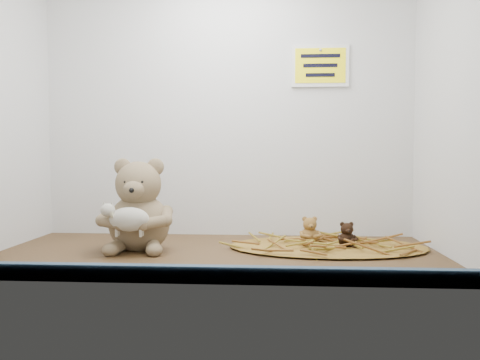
# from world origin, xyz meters

# --- Properties ---
(alcove_shell) EXTENTS (1.20, 0.60, 0.90)m
(alcove_shell) POSITION_xyz_m (0.00, 0.09, 0.45)
(alcove_shell) COLOR #3E2515
(alcove_shell) RESTS_ON ground
(front_rail) EXTENTS (1.19, 0.02, 0.04)m
(front_rail) POSITION_xyz_m (0.00, -0.29, 0.02)
(front_rail) COLOR #3A516F
(front_rail) RESTS_ON shelf_floor
(straw_bed) EXTENTS (0.56, 0.33, 0.01)m
(straw_bed) POSITION_xyz_m (0.30, 0.09, 0.01)
(straw_bed) COLOR brown
(straw_bed) RESTS_ON shelf_floor
(main_teddy) EXTENTS (0.22, 0.23, 0.26)m
(main_teddy) POSITION_xyz_m (-0.22, 0.04, 0.13)
(main_teddy) COLOR #93815A
(main_teddy) RESTS_ON shelf_floor
(toy_lamb) EXTENTS (0.14, 0.08, 0.09)m
(toy_lamb) POSITION_xyz_m (-0.22, -0.05, 0.10)
(toy_lamb) COLOR beige
(toy_lamb) RESTS_ON main_teddy
(mini_teddy_tan) EXTENTS (0.07, 0.08, 0.08)m
(mini_teddy_tan) POSITION_xyz_m (0.26, 0.11, 0.05)
(mini_teddy_tan) COLOR olive
(mini_teddy_tan) RESTS_ON straw_bed
(mini_teddy_brown) EXTENTS (0.06, 0.07, 0.07)m
(mini_teddy_brown) POSITION_xyz_m (0.35, 0.07, 0.05)
(mini_teddy_brown) COLOR black
(mini_teddy_brown) RESTS_ON straw_bed
(wall_sign) EXTENTS (0.16, 0.01, 0.11)m
(wall_sign) POSITION_xyz_m (0.30, 0.29, 0.55)
(wall_sign) COLOR #FFEE0D
(wall_sign) RESTS_ON back_wall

